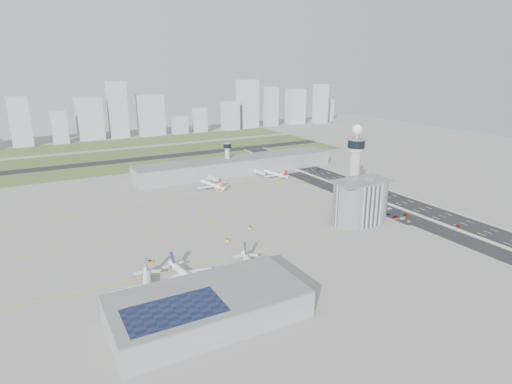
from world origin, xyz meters
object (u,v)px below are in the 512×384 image
car_lot_10 (389,208)px  jet_bridge_far_0 (209,178)px  car_hw_0 (458,226)px  car_hw_2 (318,169)px  secondary_tower (227,156)px  jet_bridge_far_1 (255,172)px  tug_3 (250,227)px  car_lot_4 (379,210)px  car_lot_11 (384,206)px  car_hw_1 (366,188)px  admin_building (360,202)px  jet_bridge_near_2 (255,275)px  airplane_near_a (146,284)px  tug_2 (227,240)px  car_lot_7 (409,216)px  control_tower (355,163)px  car_lot_6 (418,220)px  car_lot_9 (397,210)px  jet_bridge_near_0 (140,305)px  airplane_far_b (275,172)px  car_lot_0 (409,221)px  airplane_near_b (186,272)px  tug_0 (150,262)px  car_lot_3 (389,214)px  airplane_near_c (251,266)px  airplane_far_a (212,182)px  car_lot_2 (396,216)px  tug_1 (237,270)px  car_lot_1 (402,219)px  tug_5 (278,182)px  jet_bridge_near_1 (201,289)px  tug_4 (222,191)px  car_hw_4 (276,159)px

car_lot_10 → jet_bridge_far_0: bearing=32.4°
car_hw_0 → car_hw_2: size_ratio=0.74×
secondary_tower → jet_bridge_far_1: size_ratio=2.28×
tug_3 → car_lot_4: 106.00m
car_lot_11 → car_hw_1: car_lot_11 is taller
admin_building → jet_bridge_near_2: bearing=-159.6°
airplane_near_a → car_lot_10: (198.92, 37.15, -5.15)m
car_lot_11 → car_hw_0: size_ratio=1.32×
admin_building → tug_2: (-96.21, 14.38, -14.42)m
car_lot_7 → control_tower: bearing=23.4°
car_lot_6 → car_hw_1: (22.64, 79.17, 0.01)m
car_lot_9 → jet_bridge_near_0: bearing=97.7°
airplane_far_b → car_lot_0: bearing=175.6°
airplane_near_b → car_lot_10: 179.95m
jet_bridge_near_2 → car_lot_6: 146.65m
jet_bridge_near_0 → tug_0: (17.28, 46.33, -1.97)m
admin_building → tug_0: (-147.71, 7.32, -14.42)m
airplane_far_b → tug_2: bearing=127.5°
tug_3 → car_lot_3: tug_3 is taller
jet_bridge_far_1 → car_lot_3: 155.78m
car_lot_4 → car_hw_1: (31.08, 48.97, -0.09)m
tug_0 → airplane_near_c: bearing=37.1°
airplane_far_a → airplane_far_b: 71.33m
car_lot_11 → car_lot_4: bearing=118.0°
airplane_far_b → car_lot_2: 144.25m
car_lot_10 → car_lot_6: bearing=179.4°
jet_bridge_near_2 → tug_0: size_ratio=4.62×
tug_1 → car_lot_1: bearing=-127.9°
airplane_far_a → car_lot_2: size_ratio=8.23×
airplane_far_b → car_lot_7: airplane_far_b is taller
secondary_tower → airplane_near_a: secondary_tower is taller
tug_3 → tug_5: size_ratio=0.84×
jet_bridge_near_1 → car_lot_10: size_ratio=3.18×
car_lot_1 → car_lot_10: size_ratio=0.89×
car_lot_0 → tug_4: bearing=31.2°
tug_0 → car_lot_6: size_ratio=0.76×
jet_bridge_near_2 → jet_bridge_far_1: bearing=-18.5°
car_lot_0 → car_hw_1: bearing=-23.5°
car_lot_11 → tug_3: bearing=89.1°
airplane_near_a → car_lot_0: airplane_near_a is taller
jet_bridge_near_1 → airplane_near_a: bearing=72.1°
jet_bridge_far_1 → car_lot_9: size_ratio=3.79×
airplane_far_a → tug_3: (-16.58, -104.90, -4.16)m
car_hw_2 → car_hw_4: bearing=106.7°
jet_bridge_near_2 → jet_bridge_far_1: size_ratio=1.00×
tug_1 → car_hw_0: size_ratio=0.92×
jet_bridge_near_2 → car_lot_1: (136.78, 28.15, -2.20)m
car_lot_2 → car_lot_11: (10.05, 21.34, 0.02)m
tug_5 → jet_bridge_near_1: bearing=144.5°
jet_bridge_far_1 → car_hw_4: (55.34, 50.04, -2.25)m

